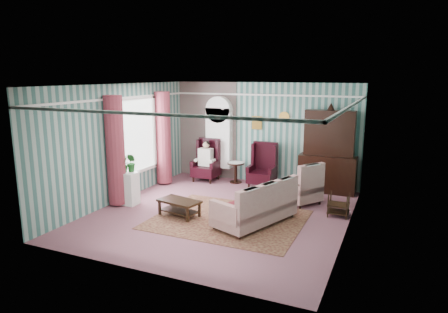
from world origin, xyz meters
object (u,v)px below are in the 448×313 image
at_px(bookcase, 219,142).
at_px(plant_stand, 127,188).
at_px(seated_woman, 206,161).
at_px(nest_table, 339,205).
at_px(sofa, 255,200).
at_px(wingback_left, 206,160).
at_px(round_side_table, 236,173).
at_px(dresser_hutch, 328,149).
at_px(coffee_table, 179,208).
at_px(floral_armchair, 301,186).
at_px(wingback_right, 262,165).

bearing_deg(bookcase, plant_stand, -108.49).
height_order(seated_woman, nest_table, seated_woman).
bearing_deg(sofa, bookcase, 57.01).
relative_size(wingback_left, round_side_table, 2.08).
bearing_deg(nest_table, sofa, -143.62).
height_order(dresser_hutch, sofa, dresser_hutch).
bearing_deg(nest_table, coffee_table, -156.34).
height_order(wingback_left, floral_armchair, wingback_left).
relative_size(sofa, coffee_table, 2.07).
bearing_deg(plant_stand, coffee_table, -8.10).
bearing_deg(round_side_table, nest_table, -28.20).
xyz_separation_m(seated_woman, round_side_table, (0.90, 0.15, -0.29)).
bearing_deg(round_side_table, sofa, -60.75).
xyz_separation_m(bookcase, round_side_table, (0.65, -0.24, -0.82)).
xyz_separation_m(nest_table, floral_armchair, (-0.98, 0.59, 0.17)).
distance_m(nest_table, sofa, 1.96).
bearing_deg(plant_stand, bookcase, 71.51).
bearing_deg(round_side_table, dresser_hutch, 2.64).
bearing_deg(round_side_table, wingback_left, -170.54).
relative_size(dresser_hutch, wingback_right, 1.89).
bearing_deg(seated_woman, plant_stand, -106.22).
bearing_deg(floral_armchair, round_side_table, 97.46).
xyz_separation_m(dresser_hutch, plant_stand, (-4.30, -3.02, -0.78)).
distance_m(bookcase, dresser_hutch, 3.25).
relative_size(seated_woman, round_side_table, 1.97).
bearing_deg(wingback_right, nest_table, -33.75).
bearing_deg(wingback_left, plant_stand, -106.22).
bearing_deg(wingback_right, round_side_table, 169.99).
bearing_deg(plant_stand, wingback_left, 73.78).
height_order(bookcase, floral_armchair, bookcase).
relative_size(wingback_left, floral_armchair, 1.41).
bearing_deg(wingback_right, seated_woman, 180.00).
bearing_deg(sofa, round_side_table, 50.26).
xyz_separation_m(bookcase, coffee_table, (0.56, -3.37, -0.93)).
height_order(nest_table, plant_stand, plant_stand).
distance_m(plant_stand, floral_armchair, 4.28).
bearing_deg(wingback_left, wingback_right, 0.00).
distance_m(seated_woman, round_side_table, 0.96).
height_order(dresser_hutch, plant_stand, dresser_hutch).
distance_m(dresser_hutch, wingback_right, 1.86).
distance_m(bookcase, coffee_table, 3.54).
xyz_separation_m(dresser_hutch, wingback_right, (-1.75, -0.27, -0.55)).
xyz_separation_m(wingback_left, floral_armchair, (3.09, -0.96, -0.18)).
relative_size(wingback_right, sofa, 0.65).
distance_m(bookcase, wingback_right, 1.63).
height_order(bookcase, wingback_right, bookcase).
height_order(wingback_right, round_side_table, wingback_right).
relative_size(bookcase, wingback_right, 1.79).
distance_m(wingback_left, plant_stand, 2.87).
bearing_deg(bookcase, coffee_table, -80.60).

